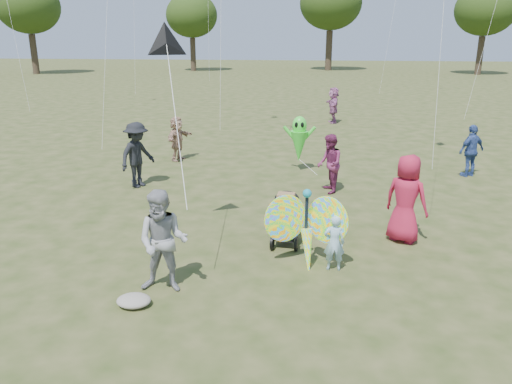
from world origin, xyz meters
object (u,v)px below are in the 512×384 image
crowd_b (137,155)px  alien_kite (299,141)px  crowd_a (406,199)px  jogging_stroller (286,215)px  crowd_d (177,138)px  butterfly_kite (307,229)px  crowd_e (329,164)px  crowd_c (471,151)px  child_girl (334,243)px  adult_man (163,242)px  crowd_j (333,105)px

crowd_b → alien_kite: crowd_b is taller
crowd_a → alien_kite: crowd_a is taller
crowd_a → alien_kite: bearing=-33.0°
jogging_stroller → crowd_d: bearing=127.1°
jogging_stroller → butterfly_kite: 1.14m
crowd_a → crowd_e: (-1.49, 3.19, -0.12)m
crowd_a → jogging_stroller: crowd_a is taller
crowd_e → crowd_c: bearing=106.3°
crowd_b → crowd_c: crowd_b is taller
crowd_c → alien_kite: (-5.16, -0.06, 0.18)m
alien_kite → child_girl: bearing=-82.3°
crowd_a → crowd_d: crowd_a is taller
crowd_a → alien_kite: (-2.40, 5.30, 0.05)m
crowd_d → crowd_e: (5.07, -3.08, 0.05)m
adult_man → crowd_j: (3.16, 17.29, -0.02)m
crowd_j → crowd_e: bearing=-9.1°
crowd_a → butterfly_kite: bearing=68.9°
crowd_d → crowd_b: bearing=-168.9°
crowd_d → alien_kite: alien_kite is taller
alien_kite → crowd_d: bearing=167.0°
adult_man → jogging_stroller: (1.87, 2.26, -0.26)m
child_girl → adult_man: (-2.81, -1.12, 0.35)m
child_girl → alien_kite: alien_kite is taller
child_girl → crowd_a: (1.47, 1.55, 0.39)m
crowd_j → crowd_d: bearing=-40.3°
crowd_a → crowd_j: crowd_a is taller
alien_kite → butterfly_kite: bearing=-86.4°
crowd_j → alien_kite: alien_kite is taller
crowd_e → crowd_j: bearing=167.4°
crowd_a → crowd_b: 7.47m
crowd_a → crowd_e: size_ratio=1.15×
crowd_d → crowd_j: crowd_j is taller
child_girl → crowd_b: (-5.33, 4.63, 0.39)m
crowd_d → butterfly_kite: bearing=-133.8°
crowd_e → child_girl: bearing=-10.5°
crowd_c → butterfly_kite: 8.29m
crowd_c → butterfly_kite: bearing=23.1°
crowd_d → crowd_j: bearing=-17.6°
crowd_d → crowd_e: size_ratio=0.94×
crowd_b → crowd_d: size_ratio=1.22×
crowd_b → crowd_a: bearing=-89.2°
crowd_b → crowd_d: 3.20m
child_girl → crowd_e: size_ratio=0.66×
crowd_a → alien_kite: 5.82m
crowd_j → alien_kite: bearing=-15.0°
crowd_a → butterfly_kite: size_ratio=1.06×
adult_man → crowd_b: bearing=112.3°
crowd_j → alien_kite: size_ratio=0.98×
adult_man → crowd_j: adult_man is taller
crowd_d → alien_kite: bearing=-87.6°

